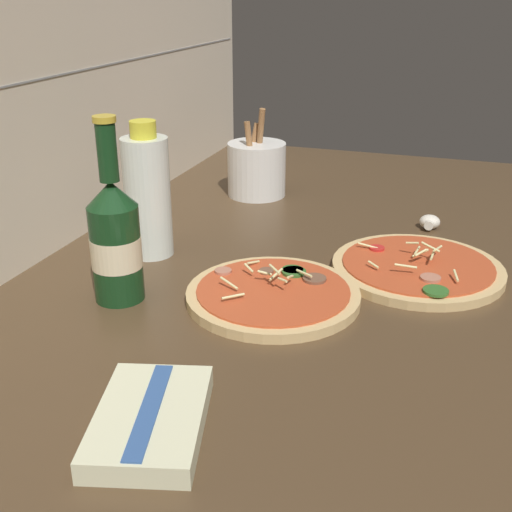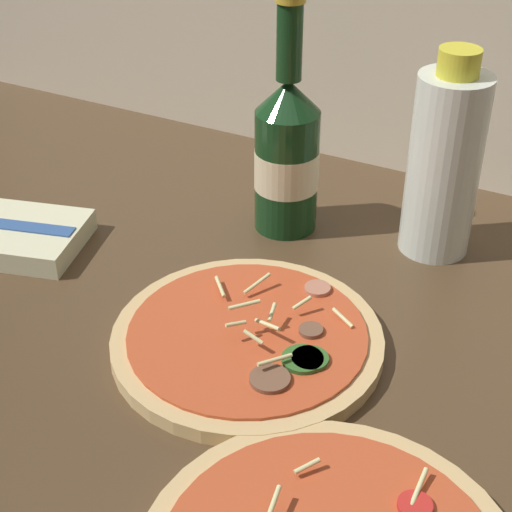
{
  "view_description": "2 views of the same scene",
  "coord_description": "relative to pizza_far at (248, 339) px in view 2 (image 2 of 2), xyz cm",
  "views": [
    {
      "loc": [
        -85.29,
        -17.48,
        43.33
      ],
      "look_at": [
        -8.31,
        8.55,
        8.62
      ],
      "focal_mm": 45.0,
      "sensor_mm": 36.0,
      "label": 1
    },
    {
      "loc": [
        17.15,
        -41.67,
        47.97
      ],
      "look_at": [
        -9.07,
        8.11,
        10.84
      ],
      "focal_mm": 55.0,
      "sensor_mm": 36.0,
      "label": 2
    }
  ],
  "objects": [
    {
      "name": "beer_bottle",
      "position": [
        -6.34,
        20.53,
        8.09
      ],
      "size": [
        6.95,
        6.95,
        25.51
      ],
      "color": "#143819",
      "rests_on": "counter_slab"
    },
    {
      "name": "pizza_far",
      "position": [
        0.0,
        0.0,
        0.0
      ],
      "size": [
        24.29,
        24.29,
        5.06
      ],
      "color": "tan",
      "rests_on": "counter_slab"
    },
    {
      "name": "oil_bottle",
      "position": [
        9.59,
        23.89,
        9.12
      ],
      "size": [
        7.36,
        7.36,
        21.69
      ],
      "color": "silver",
      "rests_on": "counter_slab"
    },
    {
      "name": "counter_slab",
      "position": [
        8.68,
        -5.88,
        -2.1
      ],
      "size": [
        160.0,
        90.0,
        2.5
      ],
      "color": "#4C3823",
      "rests_on": "ground"
    },
    {
      "name": "dish_towel",
      "position": [
        -30.98,
        3.06,
        0.36
      ],
      "size": [
        18.35,
        14.36,
        2.56
      ],
      "color": "beige",
      "rests_on": "counter_slab"
    }
  ]
}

